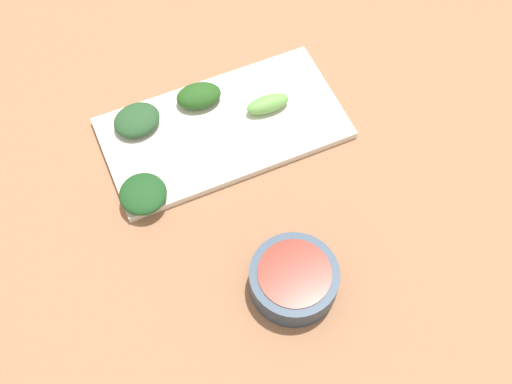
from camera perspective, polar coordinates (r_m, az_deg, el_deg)
name	(u,v)px	position (r m, az deg, el deg)	size (l,w,h in m)	color
tabletop	(242,185)	(0.89, -1.27, 0.62)	(2.10, 2.10, 0.02)	#9B6A4A
sauce_bowl	(294,279)	(0.80, 3.37, -7.64)	(0.11, 0.11, 0.04)	#314257
serving_plate	(223,128)	(0.92, -2.90, 5.63)	(0.17, 0.34, 0.01)	silver
broccoli_leafy_0	(199,96)	(0.94, -5.07, 8.46)	(0.04, 0.06, 0.03)	#24521C
broccoli_leafy_1	(137,120)	(0.92, -10.48, 6.26)	(0.06, 0.07, 0.02)	#264E2A
broccoli_stalk_2	(268,104)	(0.93, 1.04, 7.78)	(0.03, 0.06, 0.02)	#6CAD50
broccoli_leafy_3	(143,194)	(0.86, -9.95, -0.17)	(0.06, 0.06, 0.02)	#1C491F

